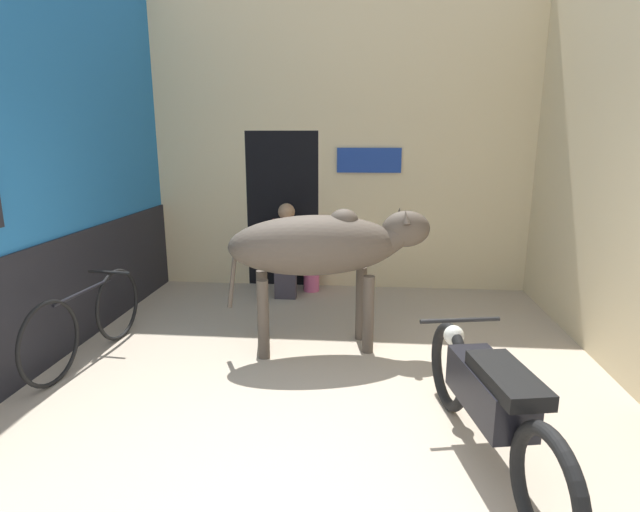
% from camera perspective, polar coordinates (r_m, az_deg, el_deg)
% --- Properties ---
extents(wall_left_shopfront, '(0.25, 4.40, 3.99)m').
position_cam_1_polar(wall_left_shopfront, '(5.37, -28.35, 10.77)').
color(wall_left_shopfront, '#236BAD').
rests_on(wall_left_shopfront, ground_plane).
extents(wall_back_with_doorway, '(5.00, 0.93, 3.99)m').
position_cam_1_polar(wall_back_with_doorway, '(6.96, 0.51, 10.83)').
color(wall_back_with_doorway, beige).
rests_on(wall_back_with_doorway, ground_plane).
extents(wall_right_with_door, '(0.22, 4.40, 3.99)m').
position_cam_1_polar(wall_right_with_door, '(5.00, 32.58, 10.61)').
color(wall_right_with_door, beige).
rests_on(wall_right_with_door, ground_plane).
extents(cow, '(1.98, 0.94, 1.38)m').
position_cam_1_polar(cow, '(4.72, 0.44, 1.03)').
color(cow, '#4C4238').
rests_on(cow, ground_plane).
extents(motorcycle_near, '(0.62, 2.02, 0.78)m').
position_cam_1_polar(motorcycle_near, '(3.38, 18.73, -15.23)').
color(motorcycle_near, black).
rests_on(motorcycle_near, ground_plane).
extents(bicycle, '(0.44, 1.73, 0.75)m').
position_cam_1_polar(bicycle, '(5.12, -25.03, -6.73)').
color(bicycle, black).
rests_on(bicycle, ground_plane).
extents(shopkeeper_seated, '(0.39, 0.34, 1.21)m').
position_cam_1_polar(shopkeeper_seated, '(6.46, -3.85, 0.92)').
color(shopkeeper_seated, '#3D3842').
rests_on(shopkeeper_seated, ground_plane).
extents(plastic_stool, '(0.30, 0.30, 0.40)m').
position_cam_1_polar(plastic_stool, '(6.74, -0.98, -2.21)').
color(plastic_stool, '#DB6093').
rests_on(plastic_stool, ground_plane).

